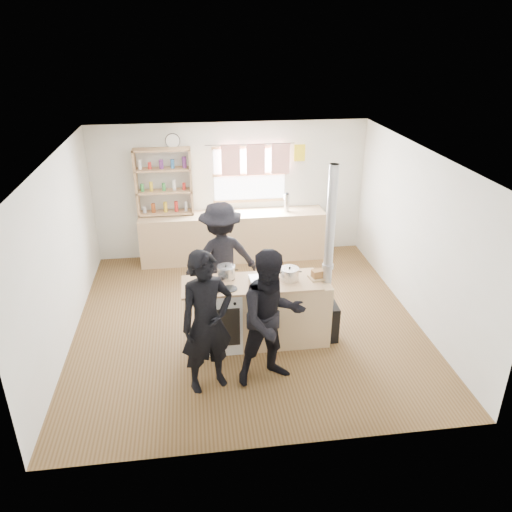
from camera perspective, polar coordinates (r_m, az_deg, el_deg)
name	(u,v)px	position (r m, az deg, el deg)	size (l,w,h in m)	color
ground	(247,320)	(7.56, -1.04, -7.36)	(5.00, 5.00, 0.01)	brown
back_counter	(233,236)	(9.32, -2.64, 2.26)	(3.40, 0.55, 0.90)	tan
shelving_unit	(164,182)	(9.07, -10.50, 8.34)	(1.00, 0.28, 1.20)	tan
thermos	(287,203)	(9.23, 3.54, 6.10)	(0.10, 0.10, 0.33)	silver
cooking_island	(262,312)	(6.86, 0.68, -6.37)	(1.97, 0.64, 0.93)	white
skillet_greens	(211,286)	(6.49, -5.12, -3.44)	(0.42, 0.42, 0.05)	black
roast_tray	(262,279)	(6.61, 0.64, -2.67)	(0.32, 0.24, 0.07)	silver
stockpot_stove	(226,272)	(6.69, -3.43, -1.86)	(0.25, 0.25, 0.20)	silver
stockpot_counter	(290,274)	(6.65, 3.86, -2.08)	(0.26, 0.26, 0.19)	silver
bread_board	(320,275)	(6.76, 7.31, -2.12)	(0.31, 0.25, 0.12)	tan
flue_heater	(326,298)	(6.90, 7.97, -4.72)	(0.35, 0.35, 2.50)	black
person_near_left	(207,323)	(5.86, -5.64, -7.58)	(0.65, 0.43, 1.79)	black
person_near_right	(272,318)	(5.95, 1.81, -7.15)	(0.85, 0.66, 1.74)	black
person_far	(221,258)	(7.47, -4.00, -0.22)	(1.12, 0.64, 1.73)	black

